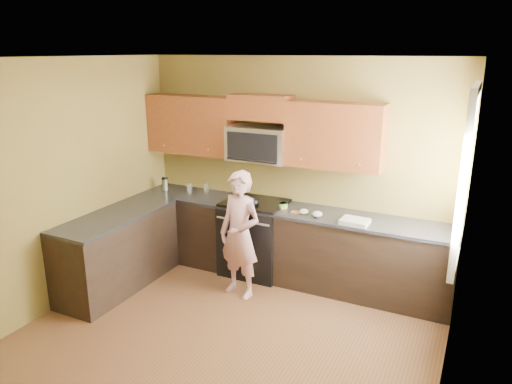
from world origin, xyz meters
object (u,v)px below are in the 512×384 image
Objects in this scene: woman at (240,235)px; frying_pan at (249,202)px; stove at (255,237)px; travel_mug at (165,190)px; microwave at (259,160)px; butter_tub at (283,208)px.

woman is 3.37× the size of frying_pan.
travel_mug is (-1.37, 0.01, 0.45)m from stove.
woman is (0.11, -0.60, 0.27)m from stove.
microwave is at bearing 4.80° from travel_mug.
travel_mug is at bearing -162.59° from frying_pan.
microwave is 1.73× the size of frying_pan.
microwave is at bearing 95.18° from frying_pan.
frying_pan is 2.45× the size of travel_mug.
microwave is 1.02m from woman.
microwave is at bearing 162.31° from butter_tub.
travel_mug is at bearing 169.78° from woman.
stove is 0.48m from frying_pan.
frying_pan is 1.32m from travel_mug.
microwave is 6.57× the size of butter_tub.
stove is at bearing -90.00° from microwave.
microwave reaches higher than stove.
butter_tub is at bearing 78.28° from woman.
travel_mug is at bearing -175.20° from microwave.
stove is 1.25× the size of microwave.
butter_tub reaches higher than stove.
butter_tub is (0.38, 0.00, 0.45)m from stove.
travel_mug reaches higher than butter_tub.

